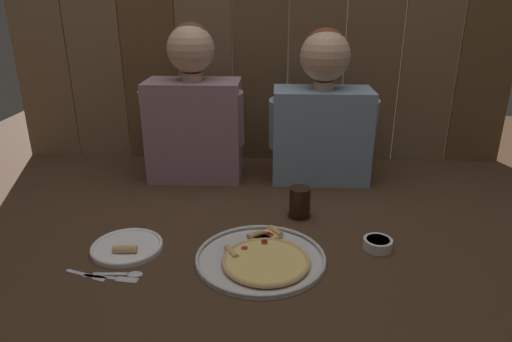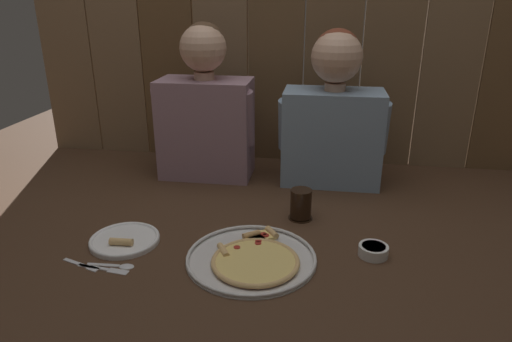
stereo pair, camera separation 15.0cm
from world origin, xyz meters
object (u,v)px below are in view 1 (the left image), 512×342
Objects in this scene: pizza_tray at (262,258)px; dipping_bowl at (378,243)px; diner_left at (194,110)px; dinner_plate at (127,247)px; drinking_glass at (300,202)px; diner_right at (322,112)px.

pizza_tray is 4.34× the size of dipping_bowl.
dipping_bowl is 0.14× the size of diner_left.
dipping_bowl reaches higher than pizza_tray.
dinner_plate is 0.34× the size of diner_left.
dipping_bowl is (0.76, 0.04, 0.01)m from dinner_plate.
drinking_glass reaches higher than pizza_tray.
dinner_plate is 0.91m from diner_right.
pizza_tray is 0.41m from dinner_plate.
diner_right reaches higher than dipping_bowl.
drinking_glass is 0.60m from diner_left.
pizza_tray is 0.32m from drinking_glass.
diner_left is at bearing 139.58° from drinking_glass.
dipping_bowl is (0.23, -0.21, -0.03)m from drinking_glass.
diner_left is at bearing 138.70° from dipping_bowl.
diner_left is 0.52m from diner_right.
diner_left is 1.03× the size of diner_right.
pizza_tray is at bearing -65.39° from diner_left.
diner_right is at bearing 0.06° from diner_left.
dinner_plate is at bearing -100.67° from diner_left.
diner_left is (-0.42, 0.36, 0.23)m from drinking_glass.
dipping_bowl is 0.14× the size of diner_right.
drinking_glass is at bearing 25.01° from dinner_plate.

